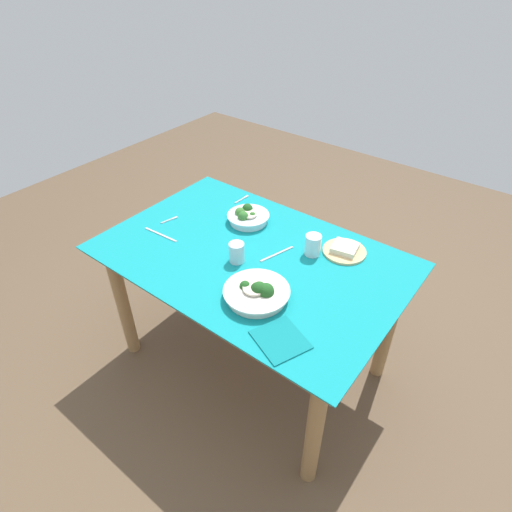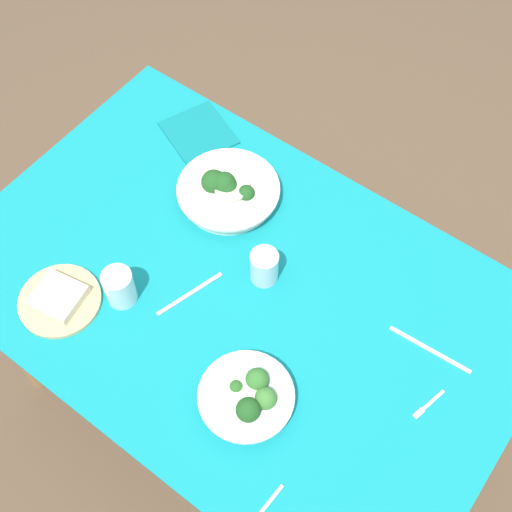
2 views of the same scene
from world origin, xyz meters
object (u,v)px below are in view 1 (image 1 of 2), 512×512
object	(u,v)px
water_glass_center	(313,245)
table_knife_left	(161,235)
broccoli_bowl_far	(248,217)
fork_by_far_bowl	(170,220)
table_knife_right	(277,254)
bread_side_plate	(345,250)
fork_by_near_bowl	(242,199)
broccoli_bowl_near	(257,292)
napkin_folded_upper	(280,340)
water_glass_side	(237,252)

from	to	relation	value
water_glass_center	table_knife_left	world-z (taller)	water_glass_center
broccoli_bowl_far	water_glass_center	distance (m)	0.42
fork_by_far_bowl	table_knife_right	world-z (taller)	same
bread_side_plate	fork_by_near_bowl	world-z (taller)	bread_side_plate
broccoli_bowl_near	bread_side_plate	world-z (taller)	broccoli_bowl_near
water_glass_center	table_knife_left	size ratio (longest dim) A/B	0.48
bread_side_plate	table_knife_right	xyz separation A→B (m)	(-0.24, -0.21, -0.01)
napkin_folded_upper	broccoli_bowl_near	bearing A→B (deg)	148.09
bread_side_plate	water_glass_center	bearing A→B (deg)	-138.21
table_knife_right	napkin_folded_upper	size ratio (longest dim) A/B	1.03
broccoli_bowl_far	fork_by_near_bowl	world-z (taller)	broccoli_bowl_far
bread_side_plate	water_glass_center	size ratio (longest dim) A/B	2.01
water_glass_center	water_glass_side	world-z (taller)	water_glass_center
table_knife_left	napkin_folded_upper	distance (m)	0.89
bread_side_plate	napkin_folded_upper	xyz separation A→B (m)	(0.07, -0.63, -0.01)
water_glass_side	table_knife_right	bearing A→B (deg)	52.33
fork_by_far_bowl	fork_by_near_bowl	size ratio (longest dim) A/B	0.89
bread_side_plate	water_glass_center	xyz separation A→B (m)	(-0.11, -0.10, 0.04)
broccoli_bowl_near	table_knife_left	size ratio (longest dim) A/B	1.31
bread_side_plate	table_knife_left	distance (m)	0.91
napkin_folded_upper	fork_by_near_bowl	bearing A→B (deg)	136.80
broccoli_bowl_far	water_glass_side	world-z (taller)	water_glass_side
water_glass_center	water_glass_side	bearing A→B (deg)	-133.68
broccoli_bowl_near	napkin_folded_upper	distance (m)	0.25
water_glass_center	napkin_folded_upper	world-z (taller)	water_glass_center
water_glass_side	fork_by_near_bowl	distance (m)	0.57
broccoli_bowl_far	fork_by_near_bowl	size ratio (longest dim) A/B	2.00
broccoli_bowl_near	napkin_folded_upper	xyz separation A→B (m)	(0.21, -0.13, -0.03)
broccoli_bowl_near	bread_side_plate	xyz separation A→B (m)	(0.13, 0.50, -0.02)
water_glass_side	fork_by_near_bowl	size ratio (longest dim) A/B	0.88
broccoli_bowl_far	water_glass_center	bearing A→B (deg)	-4.30
napkin_folded_upper	water_glass_center	bearing A→B (deg)	109.56
fork_by_near_bowl	table_knife_left	bearing A→B (deg)	172.22
water_glass_side	fork_by_far_bowl	bearing A→B (deg)	174.10
water_glass_side	fork_by_near_bowl	xyz separation A→B (m)	(-0.34, 0.45, -0.05)
broccoli_bowl_near	table_knife_right	world-z (taller)	broccoli_bowl_near
water_glass_side	table_knife_right	xyz separation A→B (m)	(0.12, 0.15, -0.05)
water_glass_center	broccoli_bowl_far	bearing A→B (deg)	175.70
bread_side_plate	fork_by_near_bowl	xyz separation A→B (m)	(-0.70, 0.09, -0.01)
bread_side_plate	table_knife_left	size ratio (longest dim) A/B	0.97
fork_by_near_bowl	broccoli_bowl_near	bearing A→B (deg)	-133.54
water_glass_side	broccoli_bowl_near	bearing A→B (deg)	-31.88
fork_by_near_bowl	bread_side_plate	bearing A→B (deg)	-94.53
water_glass_side	napkin_folded_upper	xyz separation A→B (m)	(0.43, -0.27, -0.04)
broccoli_bowl_near	napkin_folded_upper	bearing A→B (deg)	-31.91
water_glass_center	table_knife_right	distance (m)	0.17
napkin_folded_upper	fork_by_far_bowl	bearing A→B (deg)	160.99
broccoli_bowl_near	bread_side_plate	size ratio (longest dim) A/B	1.35
table_knife_left	water_glass_center	bearing A→B (deg)	-157.58
fork_by_near_bowl	table_knife_left	xyz separation A→B (m)	(-0.10, -0.53, -0.00)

